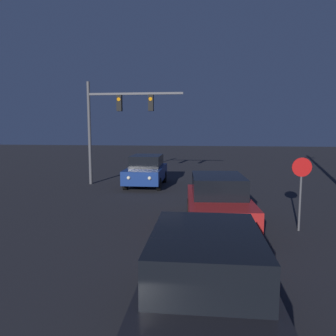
{
  "coord_description": "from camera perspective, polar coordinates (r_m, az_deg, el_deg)",
  "views": [
    {
      "loc": [
        1.36,
        1.14,
        3.28
      ],
      "look_at": [
        0.0,
        12.78,
        1.83
      ],
      "focal_mm": 35.0,
      "sensor_mm": 36.0,
      "label": 1
    }
  ],
  "objects": [
    {
      "name": "car_far",
      "position": [
        18.56,
        -3.8,
        -0.39
      ],
      "size": [
        2.05,
        4.39,
        1.72
      ],
      "rotation": [
        0.0,
        0.0,
        3.16
      ],
      "color": "navy",
      "rests_on": "ground_plane"
    },
    {
      "name": "car_mid",
      "position": [
        10.91,
        8.71,
        -5.75
      ],
      "size": [
        2.23,
        4.46,
        1.72
      ],
      "rotation": [
        0.0,
        0.0,
        3.21
      ],
      "color": "#B21E1E",
      "rests_on": "ground_plane"
    },
    {
      "name": "car_near",
      "position": [
        5.52,
        6.55,
        -18.84
      ],
      "size": [
        2.04,
        4.39,
        1.72
      ],
      "rotation": [
        0.0,
        0.0,
        0.01
      ],
      "color": "black",
      "rests_on": "ground_plane"
    },
    {
      "name": "stop_sign",
      "position": [
        11.1,
        22.16,
        -2.17
      ],
      "size": [
        0.6,
        0.07,
        2.35
      ],
      "color": "#4C4C51",
      "rests_on": "ground_plane"
    },
    {
      "name": "traffic_signal_mast",
      "position": [
        19.0,
        -9.45,
        8.98
      ],
      "size": [
        5.48,
        0.3,
        5.86
      ],
      "color": "#4C4C51",
      "rests_on": "ground_plane"
    }
  ]
}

